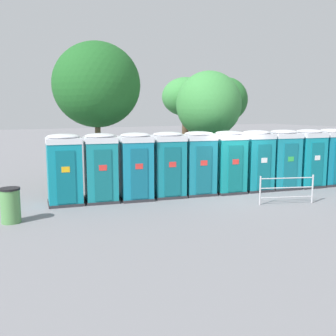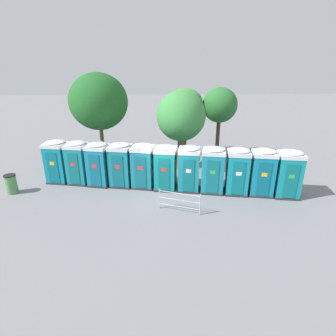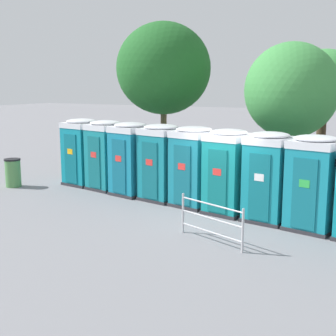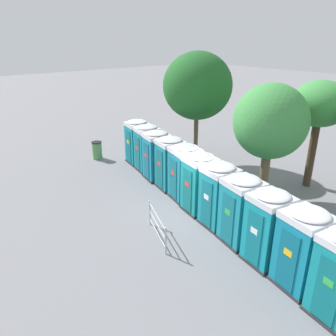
% 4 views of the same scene
% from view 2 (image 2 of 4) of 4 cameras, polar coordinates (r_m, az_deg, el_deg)
% --- Properties ---
extents(ground_plane, '(120.00, 120.00, 0.00)m').
position_cam_2_polar(ground_plane, '(14.85, -0.70, -4.88)').
color(ground_plane, slate).
extents(portapotty_0, '(1.41, 1.40, 2.54)m').
position_cam_2_polar(portapotty_0, '(16.91, -22.89, 1.37)').
color(portapotty_0, '#2D2D33').
rests_on(portapotty_0, ground).
extents(portapotty_1, '(1.40, 1.42, 2.54)m').
position_cam_2_polar(portapotty_1, '(16.28, -18.96, 1.18)').
color(portapotty_1, '#2D2D33').
rests_on(portapotty_1, ground).
extents(portapotty_2, '(1.43, 1.43, 2.54)m').
position_cam_2_polar(portapotty_2, '(15.67, -14.83, 0.88)').
color(portapotty_2, '#2D2D33').
rests_on(portapotty_2, ground).
extents(portapotty_3, '(1.45, 1.43, 2.54)m').
position_cam_2_polar(portapotty_3, '(15.28, -10.21, 0.75)').
color(portapotty_3, '#2D2D33').
rests_on(portapotty_3, ground).
extents(portapotty_4, '(1.46, 1.44, 2.54)m').
position_cam_2_polar(portapotty_4, '(14.94, -5.44, 0.53)').
color(portapotty_4, '#2D2D33').
rests_on(portapotty_4, ground).
extents(portapotty_5, '(1.39, 1.40, 2.54)m').
position_cam_2_polar(portapotty_5, '(14.62, -0.54, 0.16)').
color(portapotty_5, '#2D2D33').
rests_on(portapotty_5, ground).
extents(portapotty_6, '(1.35, 1.37, 2.54)m').
position_cam_2_polar(portapotty_6, '(14.52, 4.58, -0.06)').
color(portapotty_6, '#2D2D33').
rests_on(portapotty_6, ground).
extents(portapotty_7, '(1.46, 1.43, 2.54)m').
position_cam_2_polar(portapotty_7, '(14.49, 9.72, -0.34)').
color(portapotty_7, '#2D2D33').
rests_on(portapotty_7, ground).
extents(portapotty_8, '(1.36, 1.38, 2.54)m').
position_cam_2_polar(portapotty_8, '(14.58, 14.85, -0.62)').
color(portapotty_8, '#2D2D33').
rests_on(portapotty_8, ground).
extents(portapotty_9, '(1.45, 1.42, 2.54)m').
position_cam_2_polar(portapotty_9, '(14.85, 19.82, -0.79)').
color(portapotty_9, '#2D2D33').
rests_on(portapotty_9, ground).
extents(portapotty_10, '(1.42, 1.39, 2.54)m').
position_cam_2_polar(portapotty_10, '(15.13, 24.70, -1.10)').
color(portapotty_10, '#2D2D33').
rests_on(portapotty_10, ground).
extents(street_tree_0, '(3.13, 3.13, 5.22)m').
position_cam_2_polar(street_tree_0, '(16.98, 2.86, 11.14)').
color(street_tree_0, brown).
rests_on(street_tree_0, ground).
extents(street_tree_1, '(2.54, 2.54, 5.23)m').
position_cam_2_polar(street_tree_1, '(20.05, 11.21, 13.18)').
color(street_tree_1, '#4C3826').
rests_on(street_tree_1, ground).
extents(street_tree_2, '(3.76, 3.76, 6.26)m').
position_cam_2_polar(street_tree_2, '(18.04, -14.86, 13.74)').
color(street_tree_2, brown).
rests_on(street_tree_2, ground).
extents(street_tree_3, '(2.60, 2.60, 5.15)m').
position_cam_2_polar(street_tree_3, '(19.89, 3.72, 13.76)').
color(street_tree_3, '#4C3826').
rests_on(street_tree_3, ground).
extents(trash_can, '(0.61, 0.61, 1.07)m').
position_cam_2_polar(trash_can, '(16.70, -30.95, -3.00)').
color(trash_can, '#518C4C').
rests_on(trash_can, ground).
extents(event_barrier, '(1.92, 0.78, 1.05)m').
position_cam_2_polar(event_barrier, '(12.52, 2.48, -7.14)').
color(event_barrier, '#B7B7BC').
rests_on(event_barrier, ground).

